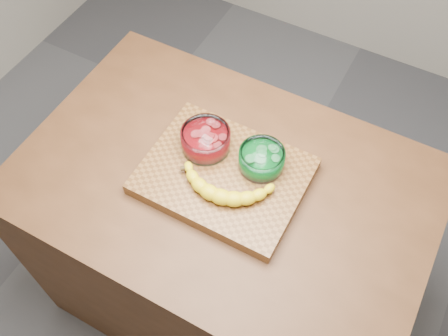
% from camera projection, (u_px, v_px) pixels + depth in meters
% --- Properties ---
extents(ground, '(3.50, 3.50, 0.00)m').
position_uv_depth(ground, '(224.00, 291.00, 2.18)').
color(ground, '#4F4F53').
rests_on(ground, ground).
extents(counter, '(1.20, 0.80, 0.90)m').
position_uv_depth(counter, '(224.00, 247.00, 1.81)').
color(counter, '#4E2D17').
rests_on(counter, ground).
extents(cutting_board, '(0.45, 0.35, 0.04)m').
position_uv_depth(cutting_board, '(224.00, 176.00, 1.42)').
color(cutting_board, brown).
rests_on(cutting_board, counter).
extents(bowl_red, '(0.14, 0.14, 0.07)m').
position_uv_depth(bowl_red, '(206.00, 140.00, 1.42)').
color(bowl_red, white).
rests_on(bowl_red, cutting_board).
extents(bowl_green, '(0.13, 0.13, 0.06)m').
position_uv_depth(bowl_green, '(262.00, 159.00, 1.39)').
color(bowl_green, white).
rests_on(bowl_green, cutting_board).
extents(banana, '(0.29, 0.15, 0.04)m').
position_uv_depth(banana, '(225.00, 184.00, 1.36)').
color(banana, gold).
rests_on(banana, cutting_board).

